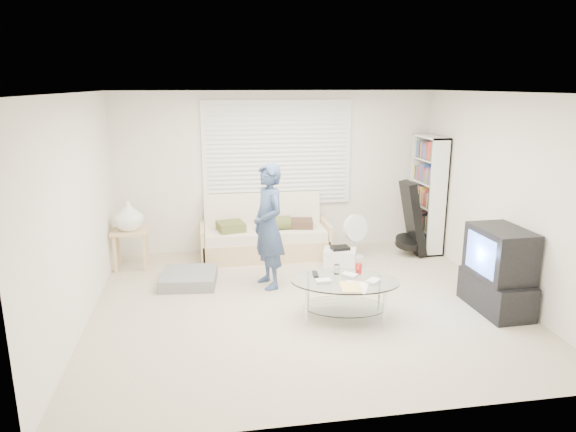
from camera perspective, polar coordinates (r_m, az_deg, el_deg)
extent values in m
plane|color=tan|center=(6.33, 1.81, -9.70)|extent=(5.00, 5.00, 0.00)
cube|color=silver|center=(8.11, -1.20, 4.93)|extent=(5.00, 0.02, 2.50)
cube|color=silver|center=(3.84, 8.49, -6.11)|extent=(5.00, 0.02, 2.50)
cube|color=silver|center=(5.98, -22.29, 0.40)|extent=(0.02, 4.50, 2.50)
cube|color=silver|center=(6.87, 22.84, 2.05)|extent=(0.02, 4.50, 2.50)
cube|color=white|center=(5.78, 2.01, 13.54)|extent=(5.00, 4.50, 0.02)
cube|color=white|center=(8.04, -1.18, 7.00)|extent=(2.32, 0.06, 1.62)
cube|color=black|center=(8.02, -1.17, 6.99)|extent=(2.20, 0.01, 1.50)
cube|color=silver|center=(8.00, -1.14, 6.96)|extent=(2.16, 0.04, 1.50)
cube|color=silver|center=(8.02, -1.16, 6.98)|extent=(2.32, 0.08, 1.62)
cube|color=tan|center=(7.93, -2.56, -3.48)|extent=(1.89, 0.76, 0.30)
cube|color=#EDE3C7|center=(7.85, -2.56, -1.94)|extent=(1.82, 0.70, 0.15)
cube|color=#EDE3C7|center=(8.08, -2.86, 0.62)|extent=(1.82, 0.21, 0.58)
cube|color=tan|center=(7.85, -9.45, -2.99)|extent=(0.06, 0.76, 0.53)
cube|color=tan|center=(8.06, 4.13, -2.37)|extent=(0.06, 0.76, 0.53)
cube|color=#475827|center=(7.74, -6.37, -1.17)|extent=(0.45, 0.45, 0.13)
cylinder|color=#475827|center=(7.76, -1.48, -0.75)|extent=(0.47, 0.21, 0.21)
cube|color=#453222|center=(7.90, 1.52, -0.83)|extent=(0.39, 0.39, 0.11)
cube|color=slate|center=(7.02, -10.92, -6.79)|extent=(0.78, 0.78, 0.16)
cube|color=tan|center=(7.65, -17.17, -1.63)|extent=(0.51, 0.41, 0.04)
cube|color=tan|center=(7.62, -18.67, -4.05)|extent=(0.04, 0.04, 0.55)
cube|color=tan|center=(7.56, -15.64, -3.95)|extent=(0.04, 0.04, 0.55)
cube|color=tan|center=(7.91, -18.34, -3.36)|extent=(0.04, 0.04, 0.55)
cube|color=tan|center=(7.85, -15.42, -3.26)|extent=(0.04, 0.04, 0.55)
imported|color=white|center=(7.59, -17.30, 0.06)|extent=(0.41, 0.41, 0.43)
cube|color=white|center=(8.38, 15.29, 2.36)|extent=(0.29, 0.77, 1.82)
cube|color=black|center=(8.09, 13.71, -0.23)|extent=(0.37, 0.41, 1.14)
cylinder|color=black|center=(8.18, 13.27, -2.82)|extent=(0.41, 0.43, 0.19)
cylinder|color=white|center=(7.97, 7.42, -4.52)|extent=(0.28, 0.28, 0.03)
cylinder|color=white|center=(7.92, 7.46, -3.29)|extent=(0.04, 0.04, 0.36)
cylinder|color=white|center=(7.84, 7.53, -1.26)|extent=(0.43, 0.28, 0.42)
cylinder|color=white|center=(7.84, 7.53, -1.26)|extent=(0.12, 0.10, 0.11)
cube|color=white|center=(7.52, 5.78, -4.70)|extent=(0.53, 0.45, 0.27)
cube|color=black|center=(7.47, 5.81, -3.55)|extent=(0.27, 0.20, 0.05)
cube|color=black|center=(6.58, 22.10, -7.94)|extent=(0.51, 0.93, 0.41)
cube|color=black|center=(6.42, 22.52, -3.82)|extent=(0.53, 0.78, 0.59)
cube|color=#648BFF|center=(6.29, 20.66, -4.01)|extent=(0.04, 0.59, 0.45)
ellipsoid|color=silver|center=(5.84, 6.34, -7.19)|extent=(1.37, 1.04, 0.02)
ellipsoid|color=silver|center=(5.96, 6.25, -9.97)|extent=(1.04, 0.79, 0.01)
cylinder|color=silver|center=(5.71, 2.07, -10.19)|extent=(0.03, 0.03, 0.43)
cylinder|color=silver|center=(5.75, 10.65, -10.26)|extent=(0.03, 0.03, 0.43)
cylinder|color=silver|center=(6.15, 2.21, -8.30)|extent=(0.03, 0.03, 0.43)
cylinder|color=silver|center=(6.19, 10.13, -8.38)|extent=(0.03, 0.03, 0.43)
cube|color=white|center=(5.74, 3.93, -7.23)|extent=(0.17, 0.12, 0.04)
cube|color=white|center=(5.94, 6.84, -6.56)|extent=(0.20, 0.19, 0.04)
cube|color=white|center=(5.81, 9.46, -7.17)|extent=(0.19, 0.20, 0.04)
cylinder|color=silver|center=(6.00, 5.43, -5.91)|extent=(0.07, 0.07, 0.11)
cylinder|color=red|center=(6.04, 7.86, -5.82)|extent=(0.07, 0.07, 0.12)
cube|color=black|center=(5.95, 3.07, -6.48)|extent=(0.07, 0.19, 0.02)
cube|color=white|center=(5.66, 7.56, -7.82)|extent=(0.36, 0.41, 0.01)
cube|color=#EBBC69|center=(5.63, 7.00, -7.83)|extent=(0.26, 0.33, 0.01)
imported|color=navy|center=(6.60, -2.19, -1.14)|extent=(0.55, 0.68, 1.64)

